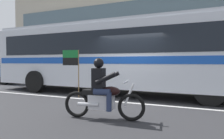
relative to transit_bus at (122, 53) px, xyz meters
name	(u,v)px	position (x,y,z in m)	size (l,w,h in m)	color
ground_plane	(130,100)	(0.78, -1.19, -1.88)	(60.00, 60.00, 0.00)	#2B2B2D
sidewalk_curb	(157,85)	(0.78, 3.91, -1.81)	(28.00, 3.80, 0.15)	gray
lane_center_stripe	(125,102)	(0.78, -1.79, -1.88)	(26.60, 0.14, 0.01)	silver
transit_bus	(122,53)	(0.00, 0.00, 0.00)	(13.02, 2.89, 3.22)	silver
motorcycle_with_rider	(102,93)	(1.01, -4.05, -1.22)	(2.17, 0.72, 1.78)	black
parked_sedan_curbside	(0,71)	(-9.82, 1.39, -1.03)	(4.77, 1.97, 1.64)	#194793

